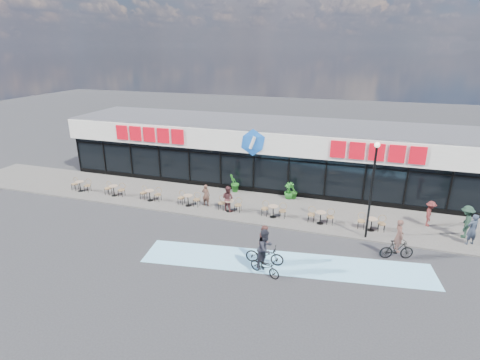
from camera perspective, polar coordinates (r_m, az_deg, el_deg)
The scene contains 24 objects.
ground at distance 21.05m, azimuth -3.23°, elevation -8.67°, with size 120.00×120.00×0.00m, color #28282B.
sidewalk at distance 24.85m, azimuth 0.47°, elevation -3.86°, with size 44.00×5.00×0.10m, color #605C55.
bike_lane at distance 18.85m, azimuth 6.79°, elevation -12.45°, with size 14.00×2.20×0.01m, color #80CCF2.
building at distance 29.02m, azimuth 3.70°, elevation 4.40°, with size 30.60×6.57×4.75m.
lamp_post at distance 20.68m, azimuth 19.51°, elevation -0.44°, with size 0.28×0.28×5.36m.
bistro_set_0 at distance 29.34m, azimuth -23.10°, elevation -0.67°, with size 1.54×0.62×0.90m.
bistro_set_1 at distance 27.61m, azimuth -18.58°, elevation -1.33°, with size 1.54×0.62×0.90m.
bistro_set_2 at distance 26.08m, azimuth -13.50°, elevation -2.05°, with size 1.54×0.62×0.90m.
bistro_set_3 at distance 24.79m, azimuth -7.82°, elevation -2.85°, with size 1.54×0.62×0.90m.
bistro_set_4 at distance 23.76m, azimuth -1.59°, elevation -3.68°, with size 1.54×0.62×0.90m.
bistro_set_5 at distance 23.05m, azimuth 5.13°, elevation -4.53°, with size 1.54×0.62×0.90m.
bistro_set_6 at distance 22.67m, azimuth 12.20°, elevation -5.36°, with size 1.54×0.62×0.90m.
bistro_set_7 at distance 22.65m, azimuth 19.40°, elevation -6.11°, with size 1.54×0.62×0.90m.
potted_plant_left at distance 26.69m, azimuth -0.89°, elevation -0.47°, with size 0.74×0.60×1.35m, color #1E5F1B.
potted_plant_mid at distance 25.77m, azimuth 8.17°, elevation -1.72°, with size 0.61×0.49×1.11m, color #1D5618.
potted_plant_right at distance 25.80m, azimuth 7.48°, elevation -1.63°, with size 0.64×0.64×1.14m, color #1D641C.
patron_left at distance 24.52m, azimuth -5.21°, elevation -2.30°, with size 0.54×0.35×1.47m, color #4D3228.
patron_right at distance 23.66m, azimuth -1.86°, elevation -2.81°, with size 0.81×0.63×1.66m, color #51292A.
pedestrian_a at distance 23.78m, azimuth 31.17°, elevation -5.47°, with size 1.19×0.69×1.85m, color #1B3124.
pedestrian_b at distance 24.31m, azimuth 26.95°, elevation -4.60°, with size 0.99×0.57×1.54m, color #4F1D1C.
pedestrian_c at distance 23.17m, azimuth 31.87°, elevation -6.41°, with size 0.63×0.41×1.73m, color #293241.
cyclist_a at distance 18.33m, azimuth 3.79°, elevation -10.50°, with size 1.89×0.80×2.05m.
cyclist_b at distance 20.25m, azimuth 22.88°, elevation -9.08°, with size 1.74×0.95×2.12m.
cyclist_c at distance 17.42m, azimuth 3.85°, elevation -11.43°, with size 1.71×1.15×2.31m.
Camera 1 is at (6.77, -17.23, 10.02)m, focal length 28.00 mm.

